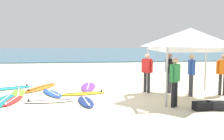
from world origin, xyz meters
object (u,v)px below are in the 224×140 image
(surfboard_cyan, at_px, (7,88))
(surfboard_purple, at_px, (88,87))
(person_green, at_px, (175,78))
(surfboard_white, at_px, (50,101))
(surfboard_lime, at_px, (18,93))
(surfboard_navy, at_px, (86,101))
(gear_bag_near_tent, at_px, (215,105))
(surfboard_yellow, at_px, (84,93))
(surfboard_teal, at_px, (3,101))
(person_blue, at_px, (191,72))
(gear_bag_by_pole, at_px, (202,106))
(surfboard_orange, at_px, (41,88))
(person_orange, at_px, (223,72))
(surfboard_red, at_px, (13,100))
(person_red, at_px, (147,70))
(person_black, at_px, (169,70))
(surfboard_blue, at_px, (52,93))
(canopy_tent, at_px, (190,37))

(surfboard_cyan, distance_m, surfboard_purple, 3.78)
(person_green, bearing_deg, surfboard_white, 165.02)
(surfboard_lime, xyz_separation_m, surfboard_cyan, (-0.78, 1.10, -0.00))
(surfboard_navy, xyz_separation_m, surfboard_purple, (0.16, 3.01, -0.00))
(person_green, bearing_deg, gear_bag_near_tent, -22.23)
(surfboard_cyan, bearing_deg, surfboard_yellow, -23.35)
(surfboard_white, height_order, surfboard_cyan, same)
(surfboard_teal, relative_size, gear_bag_near_tent, 3.89)
(surfboard_white, distance_m, surfboard_teal, 1.76)
(surfboard_yellow, distance_m, surfboard_teal, 3.16)
(surfboard_yellow, bearing_deg, surfboard_navy, -87.27)
(person_blue, bearing_deg, surfboard_purple, 150.21)
(gear_bag_by_pole, bearing_deg, surfboard_orange, 142.63)
(surfboard_white, bearing_deg, surfboard_yellow, 44.60)
(surfboard_purple, distance_m, person_orange, 6.06)
(surfboard_red, distance_m, person_red, 5.56)
(surfboard_cyan, xyz_separation_m, person_orange, (9.27, -2.33, 0.95))
(person_blue, bearing_deg, person_black, 133.11)
(surfboard_white, distance_m, surfboard_navy, 1.35)
(person_green, xyz_separation_m, gear_bag_near_tent, (1.24, -0.51, -0.85))
(surfboard_yellow, relative_size, surfboard_teal, 0.85)
(surfboard_cyan, bearing_deg, surfboard_orange, 1.05)
(surfboard_cyan, xyz_separation_m, person_black, (7.23, -1.62, 0.95))
(surfboard_blue, bearing_deg, person_green, -30.31)
(surfboard_red, bearing_deg, surfboard_orange, 75.35)
(person_black, bearing_deg, gear_bag_near_tent, -76.81)
(surfboard_lime, distance_m, surfboard_orange, 1.37)
(gear_bag_by_pole, bearing_deg, surfboard_purple, 129.19)
(person_blue, height_order, gear_bag_near_tent, person_blue)
(surfboard_orange, bearing_deg, person_green, -37.91)
(person_black, bearing_deg, surfboard_blue, 176.95)
(surfboard_cyan, relative_size, person_orange, 1.35)
(person_blue, bearing_deg, gear_bag_by_pole, -102.82)
(surfboard_white, xyz_separation_m, person_red, (3.99, 1.28, 0.95))
(surfboard_red, bearing_deg, person_orange, 1.20)
(person_orange, distance_m, person_green, 3.08)
(gear_bag_near_tent, bearing_deg, person_green, 157.77)
(person_orange, bearing_deg, person_red, 164.37)
(canopy_tent, bearing_deg, surfboard_white, -177.97)
(surfboard_purple, xyz_separation_m, person_black, (3.45, -1.64, 0.95))
(canopy_tent, relative_size, surfboard_yellow, 1.41)
(surfboard_white, xyz_separation_m, person_blue, (5.62, 0.43, 0.95))
(surfboard_red, height_order, person_blue, person_blue)
(surfboard_purple, bearing_deg, surfboard_blue, -138.69)
(surfboard_lime, xyz_separation_m, person_red, (5.50, -0.39, 0.95))
(surfboard_lime, distance_m, person_black, 6.54)
(surfboard_white, xyz_separation_m, person_black, (4.94, 1.16, 0.95))
(surfboard_red, height_order, person_black, person_black)
(surfboard_navy, height_order, gear_bag_by_pole, gear_bag_by_pole)
(surfboard_yellow, bearing_deg, surfboard_blue, 172.14)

